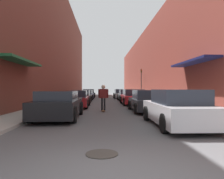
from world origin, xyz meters
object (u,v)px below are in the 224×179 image
Objects in this scene: parked_car_right_3 at (126,95)px; parked_car_left_1 at (77,99)px; parked_car_left_0 at (59,105)px; skateboarder at (103,95)px; parked_car_right_2 at (133,97)px; parked_car_right_4 at (120,94)px; parked_car_right_0 at (177,109)px; traffic_light at (141,80)px; parked_car_left_2 at (81,96)px; parked_car_left_4 at (89,94)px; parked_car_right_1 at (148,101)px; parked_car_left_3 at (86,95)px; manhole_cover at (102,154)px.

parked_car_left_1 is at bearing -119.59° from parked_car_right_3.
parked_car_left_0 is 2.87× the size of skateboarder.
parked_car_right_2 is 1.05× the size of parked_car_right_4.
skateboarder reaches higher than parked_car_right_0.
traffic_light reaches higher than parked_car_right_0.
parked_car_right_0 is at bearing -70.92° from parked_car_left_2.
traffic_light is (2.50, -2.32, 1.81)m from parked_car_right_4.
parked_car_left_0 is at bearing -90.06° from parked_car_left_4.
parked_car_right_0 is 1.01× the size of parked_car_right_1.
skateboarder is (-2.62, -5.55, 0.35)m from parked_car_right_2.
parked_car_right_4 reaches higher than parked_car_left_1.
parked_car_right_3 is 4.44m from traffic_light.
manhole_cover is (2.04, -23.28, -0.59)m from parked_car_left_3.
parked_car_right_4 is at bearing 84.19° from manhole_cover.
parked_car_right_2 reaches higher than parked_car_right_4.
manhole_cover is at bearing -129.84° from parked_car_right_0.
parked_car_left_4 is 0.95× the size of parked_car_right_4.
parked_car_left_0 reaches higher than manhole_cover.
parked_car_left_4 is at bearing 119.18° from parked_car_right_3.
parked_car_right_2 reaches higher than parked_car_left_1.
parked_car_left_4 reaches higher than manhole_cover.
parked_car_left_4 is at bearing 90.37° from parked_car_left_1.
parked_car_left_1 is 1.26× the size of traffic_light.
parked_car_right_0 is at bearing -62.74° from skateboarder.
parked_car_right_2 is at bearing -90.93° from parked_car_right_3.
parked_car_left_3 is 6.84× the size of manhole_cover.
parked_car_right_1 is 15.10m from traffic_light.
parked_car_left_4 is 9.83m from parked_car_right_3.
parked_car_right_3 reaches higher than parked_car_left_1.
parked_car_right_1 is (4.91, -9.13, 0.02)m from parked_car_left_2.
parked_car_right_4 is at bearing 92.00° from parked_car_right_3.
parked_car_right_3 is (-0.02, 16.58, -0.03)m from parked_car_right_0.
traffic_light is at bearing 71.07° from skateboarder.
parked_car_left_2 is (-0.09, 11.95, -0.03)m from parked_car_left_0.
parked_car_right_4 is (-0.20, 5.65, 0.01)m from parked_car_right_3.
parked_car_left_2 reaches higher than manhole_cover.
parked_car_right_2 is at bearing 28.60° from parked_car_left_1.
traffic_light is (7.10, -5.25, 1.82)m from parked_car_left_4.
manhole_cover is at bearing -97.99° from parked_car_right_3.
parked_car_left_1 is 5.23m from parked_car_right_2.
parked_car_right_4 is at bearing 90.56° from parked_car_right_0.
parked_car_right_3 is at bearing -124.66° from traffic_light.
parked_car_left_0 is 1.23× the size of traffic_light.
traffic_light reaches higher than manhole_cover.
skateboarder reaches higher than parked_car_right_4.
parked_car_left_3 is at bearing -153.35° from parked_car_right_4.
traffic_light reaches higher than parked_car_right_2.
parked_car_left_2 is 0.98× the size of parked_car_right_4.
traffic_light is (7.15, 0.01, 1.85)m from parked_car_left_3.
parked_car_right_3 is 2.59× the size of skateboarder.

